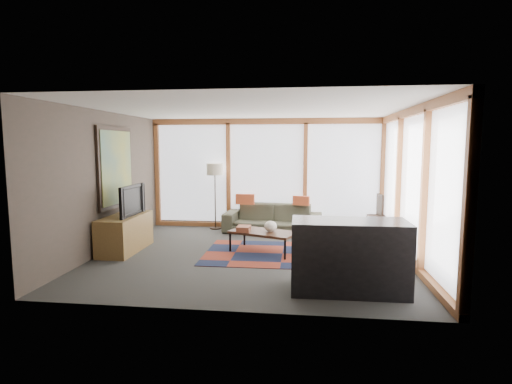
# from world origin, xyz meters

# --- Properties ---
(ground) EXTENTS (5.50, 5.50, 0.00)m
(ground) POSITION_xyz_m (0.00, 0.00, 0.00)
(ground) COLOR #2F2F2C
(ground) RESTS_ON ground
(room_envelope) EXTENTS (5.52, 5.02, 2.62)m
(room_envelope) POSITION_xyz_m (0.49, 0.56, 1.54)
(room_envelope) COLOR #443C33
(room_envelope) RESTS_ON ground
(rug) EXTENTS (2.84, 1.84, 0.01)m
(rug) POSITION_xyz_m (0.52, 0.11, 0.01)
(rug) COLOR maroon
(rug) RESTS_ON ground
(sofa) EXTENTS (2.25, 1.05, 0.64)m
(sofa) POSITION_xyz_m (0.19, 1.92, 0.32)
(sofa) COLOR #333426
(sofa) RESTS_ON ground
(pillow_left) EXTENTS (0.43, 0.14, 0.23)m
(pillow_left) POSITION_xyz_m (-0.44, 1.92, 0.75)
(pillow_left) COLOR #B74A26
(pillow_left) RESTS_ON sofa
(pillow_right) EXTENTS (0.39, 0.20, 0.20)m
(pillow_right) POSITION_xyz_m (0.83, 1.94, 0.74)
(pillow_right) COLOR #B74A26
(pillow_right) RESTS_ON sofa
(floor_lamp) EXTENTS (0.39, 0.39, 1.55)m
(floor_lamp) POSITION_xyz_m (-1.19, 2.16, 0.78)
(floor_lamp) COLOR #2F2116
(floor_lamp) RESTS_ON ground
(coffee_table) EXTENTS (1.34, 1.00, 0.40)m
(coffee_table) POSITION_xyz_m (0.16, 0.18, 0.20)
(coffee_table) COLOR black
(coffee_table) RESTS_ON ground
(book_stack) EXTENTS (0.24, 0.30, 0.10)m
(book_stack) POSITION_xyz_m (-0.20, 0.14, 0.45)
(book_stack) COLOR brown
(book_stack) RESTS_ON coffee_table
(vase) EXTENTS (0.25, 0.25, 0.20)m
(vase) POSITION_xyz_m (0.30, 0.16, 0.50)
(vase) COLOR silver
(vase) RESTS_ON coffee_table
(bookshelf) EXTENTS (0.36, 1.97, 0.49)m
(bookshelf) POSITION_xyz_m (2.43, 0.81, 0.25)
(bookshelf) COLOR black
(bookshelf) RESTS_ON ground
(bowl_a) EXTENTS (0.23, 0.23, 0.09)m
(bowl_a) POSITION_xyz_m (2.41, 0.30, 0.54)
(bowl_a) COLOR black
(bowl_a) RESTS_ON bookshelf
(bowl_b) EXTENTS (0.17, 0.17, 0.08)m
(bowl_b) POSITION_xyz_m (2.44, 0.64, 0.53)
(bowl_b) COLOR black
(bowl_b) RESTS_ON bookshelf
(shelf_picture) EXTENTS (0.10, 0.35, 0.46)m
(shelf_picture) POSITION_xyz_m (2.50, 1.60, 0.72)
(shelf_picture) COLOR black
(shelf_picture) RESTS_ON bookshelf
(tv_console) EXTENTS (0.56, 1.34, 0.67)m
(tv_console) POSITION_xyz_m (-2.42, -0.01, 0.34)
(tv_console) COLOR brown
(tv_console) RESTS_ON ground
(television) EXTENTS (0.14, 0.99, 0.57)m
(television) POSITION_xyz_m (-2.36, 0.02, 0.96)
(television) COLOR black
(television) RESTS_ON tv_console
(bar_counter) EXTENTS (1.54, 0.74, 0.97)m
(bar_counter) POSITION_xyz_m (1.51, -1.64, 0.49)
(bar_counter) COLOR black
(bar_counter) RESTS_ON ground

